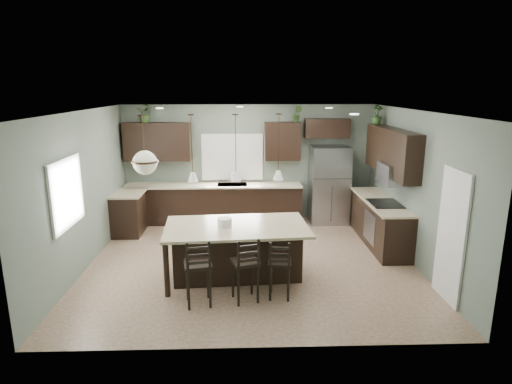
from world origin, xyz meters
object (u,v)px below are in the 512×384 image
object	(u,v)px
bar_stool_left	(198,272)
plant_back_left	(146,113)
kitchen_island	(237,251)
refrigerator	(329,185)
bar_stool_center	(245,269)
bar_stool_right	(280,269)
serving_dish	(225,222)

from	to	relation	value
bar_stool_left	plant_back_left	world-z (taller)	plant_back_left
bar_stool_left	plant_back_left	size ratio (longest dim) A/B	2.48
kitchen_island	plant_back_left	world-z (taller)	plant_back_left
refrigerator	bar_stool_center	bearing A→B (deg)	-117.66
plant_back_left	kitchen_island	bearing A→B (deg)	-56.52
plant_back_left	bar_stool_right	bearing A→B (deg)	-54.97
serving_dish	plant_back_left	distance (m)	4.08
bar_stool_right	bar_stool_center	bearing A→B (deg)	-164.45
bar_stool_center	bar_stool_right	xyz separation A→B (m)	(0.53, 0.09, -0.04)
bar_stool_left	bar_stool_right	distance (m)	1.25
kitchen_island	serving_dish	bearing A→B (deg)	180.00
bar_stool_center	bar_stool_right	size ratio (longest dim) A/B	1.09
plant_back_left	refrigerator	bearing A→B (deg)	-2.18
bar_stool_right	serving_dish	bearing A→B (deg)	145.13
bar_stool_center	bar_stool_right	bearing A→B (deg)	-7.70
bar_stool_left	bar_stool_center	xyz separation A→B (m)	(0.70, 0.10, -0.01)
refrigerator	bar_stool_right	world-z (taller)	refrigerator
kitchen_island	bar_stool_right	distance (m)	1.02
bar_stool_right	plant_back_left	size ratio (longest dim) A/B	2.23
refrigerator	plant_back_left	bearing A→B (deg)	177.82
kitchen_island	serving_dish	xyz separation A→B (m)	(-0.20, -0.01, 0.53)
bar_stool_right	refrigerator	bearing A→B (deg)	74.71
bar_stool_left	plant_back_left	bearing A→B (deg)	100.39
bar_stool_left	kitchen_island	bearing A→B (deg)	49.42
refrigerator	serving_dish	xyz separation A→B (m)	(-2.38, -3.05, 0.07)
bar_stool_right	kitchen_island	bearing A→B (deg)	137.15
kitchen_island	bar_stool_center	size ratio (longest dim) A/B	2.30
bar_stool_center	plant_back_left	size ratio (longest dim) A/B	2.42
serving_dish	bar_stool_center	distance (m)	1.03
refrigerator	serving_dish	size ratio (longest dim) A/B	7.71
bar_stool_center	refrigerator	bearing A→B (deg)	45.40
kitchen_island	bar_stool_right	size ratio (longest dim) A/B	2.50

